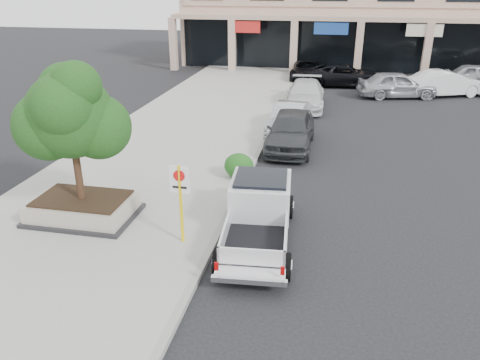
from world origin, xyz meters
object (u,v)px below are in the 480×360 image
(planter, at_px, (83,208))
(no_parking_sign, at_px, (180,194))
(lot_car_a, at_px, (397,85))
(lot_car_d, at_px, (344,75))
(curb_car_c, at_px, (305,95))
(lot_car_b, at_px, (445,83))
(curb_car_b, at_px, (289,118))
(pickup_truck, at_px, (258,217))
(curb_car_a, at_px, (291,130))
(planter_tree, at_px, (77,115))
(curb_car_d, at_px, (307,70))

(planter, distance_m, no_parking_sign, 3.75)
(lot_car_a, bearing_deg, lot_car_d, 34.43)
(curb_car_c, xyz_separation_m, lot_car_a, (5.57, 3.74, 0.07))
(curb_car_c, height_order, lot_car_b, lot_car_b)
(planter, bearing_deg, curb_car_b, 64.16)
(pickup_truck, bearing_deg, curb_car_b, 86.63)
(curb_car_a, height_order, curb_car_b, curb_car_a)
(planter, relative_size, lot_car_a, 0.65)
(planter, bearing_deg, pickup_truck, -1.65)
(lot_car_d, bearing_deg, curb_car_c, 157.37)
(planter, height_order, no_parking_sign, no_parking_sign)
(no_parking_sign, bearing_deg, curb_car_c, 82.52)
(planter_tree, xyz_separation_m, curb_car_a, (5.44, 8.16, -2.58))
(planter_tree, bearing_deg, curb_car_b, 64.42)
(curb_car_c, relative_size, lot_car_b, 1.06)
(planter, height_order, pickup_truck, pickup_truck)
(pickup_truck, relative_size, curb_car_b, 1.24)
(curb_car_b, xyz_separation_m, lot_car_a, (5.99, 8.77, 0.14))
(curb_car_a, xyz_separation_m, lot_car_d, (2.35, 14.25, -0.07))
(planter_tree, distance_m, no_parking_sign, 3.90)
(curb_car_b, xyz_separation_m, curb_car_c, (0.42, 5.03, 0.07))
(no_parking_sign, xyz_separation_m, lot_car_d, (4.44, 23.34, -0.86))
(lot_car_b, bearing_deg, lot_car_a, 86.72)
(no_parking_sign, height_order, pickup_truck, no_parking_sign)
(curb_car_d, xyz_separation_m, lot_car_a, (6.07, -4.84, 0.13))
(no_parking_sign, bearing_deg, planter, 167.43)
(curb_car_c, xyz_separation_m, curb_car_d, (-0.50, 8.58, -0.06))
(planter_tree, height_order, curb_car_c, planter_tree)
(planter, height_order, curb_car_d, curb_car_d)
(planter, relative_size, pickup_truck, 0.61)
(curb_car_a, bearing_deg, no_parking_sign, -103.00)
(curb_car_b, bearing_deg, lot_car_b, 54.00)
(no_parking_sign, bearing_deg, pickup_truck, 16.68)
(planter_tree, bearing_deg, planter, -131.03)
(no_parking_sign, xyz_separation_m, lot_car_a, (7.75, 20.37, -0.80))
(curb_car_d, xyz_separation_m, lot_car_b, (9.18, -3.76, 0.12))
(lot_car_a, relative_size, lot_car_b, 0.98)
(curb_car_d, bearing_deg, curb_car_c, -87.12)
(lot_car_b, bearing_deg, curb_car_a, 122.13)
(curb_car_d, relative_size, lot_car_b, 1.02)
(lot_car_b, bearing_deg, planter_tree, 122.78)
(curb_car_a, distance_m, lot_car_b, 15.15)
(planter, relative_size, curb_car_b, 0.76)
(curb_car_b, distance_m, lot_car_d, 12.05)
(curb_car_b, relative_size, curb_car_d, 0.83)
(no_parking_sign, relative_size, curb_car_b, 0.54)
(planter, relative_size, planter_tree, 0.80)
(lot_car_d, bearing_deg, planter_tree, 156.81)
(curb_car_b, height_order, lot_car_d, lot_car_d)
(planter, bearing_deg, planter_tree, 48.97)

